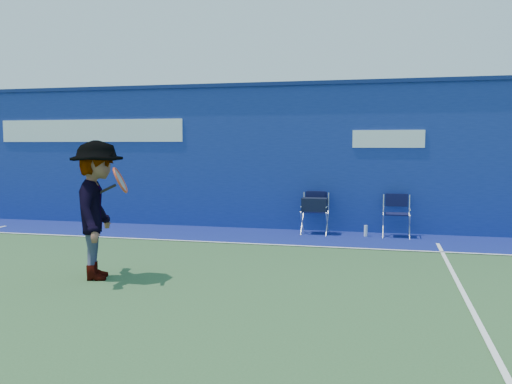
% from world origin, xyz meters
% --- Properties ---
extents(ground, '(80.00, 80.00, 0.00)m').
position_xyz_m(ground, '(0.00, 0.00, 0.00)').
color(ground, '#30532C').
rests_on(ground, ground).
extents(stadium_wall, '(24.00, 0.50, 3.08)m').
position_xyz_m(stadium_wall, '(-0.00, 5.20, 1.55)').
color(stadium_wall, navy).
rests_on(stadium_wall, ground).
extents(out_of_bounds_strip, '(24.00, 1.80, 0.01)m').
position_xyz_m(out_of_bounds_strip, '(0.00, 4.10, 0.00)').
color(out_of_bounds_strip, navy).
rests_on(out_of_bounds_strip, ground).
extents(court_lines, '(24.00, 12.00, 0.01)m').
position_xyz_m(court_lines, '(0.00, 0.60, 0.01)').
color(court_lines, white).
rests_on(court_lines, out_of_bounds_strip).
extents(directors_chair_left, '(0.50, 0.46, 0.85)m').
position_xyz_m(directors_chair_left, '(2.20, 4.60, 0.36)').
color(directors_chair_left, silver).
rests_on(directors_chair_left, ground).
extents(directors_chair_right, '(0.49, 0.44, 0.83)m').
position_xyz_m(directors_chair_right, '(3.78, 4.61, 0.26)').
color(directors_chair_right, silver).
rests_on(directors_chair_right, ground).
extents(water_bottle, '(0.07, 0.07, 0.22)m').
position_xyz_m(water_bottle, '(3.21, 4.51, 0.11)').
color(water_bottle, silver).
rests_on(water_bottle, ground).
extents(tennis_player, '(1.08, 1.36, 1.84)m').
position_xyz_m(tennis_player, '(-0.14, 0.32, 0.92)').
color(tennis_player, '#EA4738').
rests_on(tennis_player, ground).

